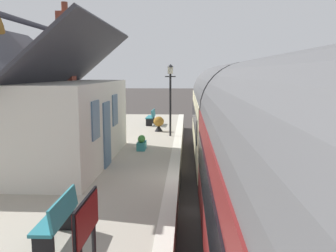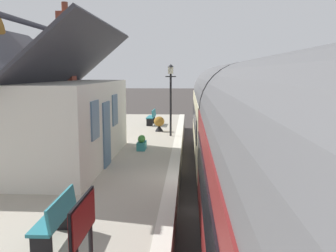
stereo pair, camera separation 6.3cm
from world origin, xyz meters
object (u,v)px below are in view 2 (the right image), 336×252
at_px(planter_edge_near, 142,143).
at_px(lamp_post_platform, 171,86).
at_px(train, 246,137).
at_px(station_sign_board, 83,229).
at_px(bench_mid_platform, 56,218).
at_px(planter_corner_building, 159,123).
at_px(station_building, 49,118).
at_px(planter_bench_left, 106,131).
at_px(bench_by_lamp, 152,117).

bearing_deg(planter_edge_near, lamp_post_platform, -17.47).
xyz_separation_m(train, station_sign_board, (-6.12, 2.87, -0.06)).
height_order(bench_mid_platform, planter_corner_building, bench_mid_platform).
xyz_separation_m(bench_mid_platform, planter_corner_building, (12.52, -0.83, -0.07)).
height_order(station_building, planter_bench_left, station_building).
bearing_deg(station_sign_board, planter_bench_left, 11.76).
bearing_deg(bench_mid_platform, train, -43.64).
relative_size(bench_mid_platform, station_sign_board, 0.90).
distance_m(train, station_sign_board, 6.76).
relative_size(station_building, planter_bench_left, 9.99).
distance_m(planter_corner_building, station_sign_board, 14.51).
xyz_separation_m(planter_bench_left, planter_corner_building, (1.77, -2.39, 0.12)).
bearing_deg(bench_by_lamp, station_sign_board, -177.03).
xyz_separation_m(bench_mid_platform, bench_by_lamp, (14.86, -0.22, 0.00)).
distance_m(station_building, bench_mid_platform, 6.49).
bearing_deg(station_sign_board, planter_corner_building, 1.03).
bearing_deg(train, station_building, 74.34).
bearing_deg(train, planter_corner_building, 20.54).
xyz_separation_m(bench_mid_platform, lamp_post_platform, (11.17, -1.50, 1.93)).
bearing_deg(planter_bench_left, station_sign_board, -168.24).
distance_m(station_building, planter_corner_building, 7.41).
relative_size(train, bench_mid_platform, 14.99).
bearing_deg(planter_corner_building, bench_mid_platform, 176.21).
distance_m(planter_edge_near, station_sign_board, 10.02).
bearing_deg(bench_mid_platform, planter_bench_left, 8.24).
height_order(station_building, planter_corner_building, station_building).
height_order(planter_corner_building, station_sign_board, station_sign_board).
xyz_separation_m(station_building, bench_by_lamp, (8.92, -2.61, -1.04)).
bearing_deg(station_sign_board, bench_mid_platform, 29.05).
bearing_deg(bench_mid_platform, planter_edge_near, -3.58).
relative_size(bench_mid_platform, planter_bench_left, 1.93).
height_order(bench_mid_platform, bench_by_lamp, same).
bearing_deg(planter_corner_building, station_sign_board, -178.97).
bearing_deg(planter_corner_building, bench_by_lamp, 14.68).
bearing_deg(planter_edge_near, train, -137.97).
bearing_deg(planter_bench_left, train, -140.06).
relative_size(planter_edge_near, planter_corner_building, 0.94).
height_order(train, planter_edge_near, train).
distance_m(bench_by_lamp, planter_bench_left, 4.48).
xyz_separation_m(bench_by_lamp, lamp_post_platform, (-3.69, -1.28, 1.93)).
relative_size(planter_bench_left, planter_corner_building, 0.94).
distance_m(bench_by_lamp, planter_edge_near, 6.87).
relative_size(station_building, bench_by_lamp, 5.15).
xyz_separation_m(planter_edge_near, planter_corner_building, (4.52, -0.33, 0.13)).
bearing_deg(bench_by_lamp, planter_bench_left, 156.65).
relative_size(bench_mid_platform, bench_by_lamp, 1.00).
distance_m(planter_bench_left, lamp_post_platform, 3.74).
height_order(planter_edge_near, planter_corner_building, planter_corner_building).
height_order(bench_mid_platform, planter_edge_near, bench_mid_platform).
bearing_deg(planter_bench_left, planter_corner_building, -53.40).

